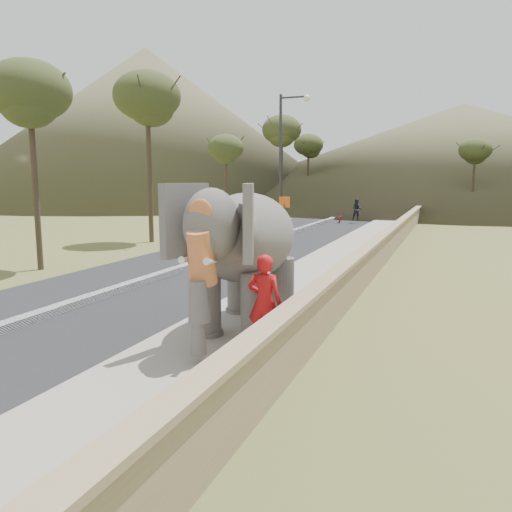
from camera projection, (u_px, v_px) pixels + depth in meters
The scene contains 12 objects.
ground at pixel (229, 344), 10.32m from camera, with size 160.00×160.00×0.00m, color olive.
road at pixel (219, 258), 21.32m from camera, with size 7.00×120.00×0.03m, color black.
median at pixel (219, 256), 21.31m from camera, with size 0.35×120.00×0.22m, color black.
walkway at pixel (335, 264), 19.51m from camera, with size 3.00×120.00×0.15m, color #9E9687.
parapet at pixel (378, 254), 18.85m from camera, with size 0.30×120.00×1.10m, color tan.
lamppost at pixel (286, 152), 27.89m from camera, with size 1.76×0.36×8.00m.
signboard at pixel (284, 210), 27.66m from camera, with size 0.60×0.08×2.40m.
hill_left at pixel (148, 126), 72.94m from camera, with size 60.00×60.00×22.00m, color brown.
hill_far at pixel (461, 153), 71.86m from camera, with size 80.00×80.00×14.00m, color brown.
elephant_and_man at pixel (247, 257), 10.91m from camera, with size 2.45×4.36×3.09m.
motorcyclist at pixel (349, 213), 38.13m from camera, with size 2.14×1.65×1.89m.
trees at pixel (400, 170), 35.30m from camera, with size 47.93×43.31×9.31m.
Camera 1 is at (4.14, -9.04, 3.37)m, focal length 35.00 mm.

